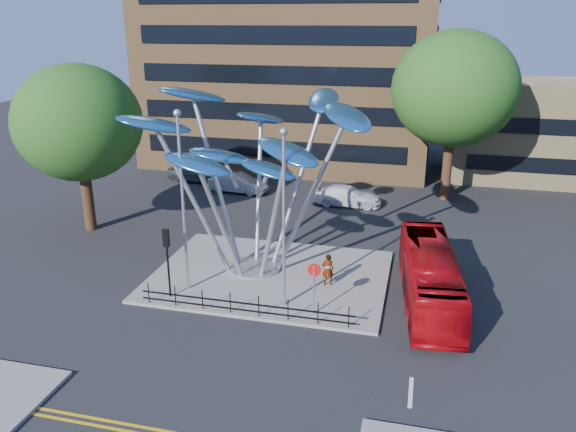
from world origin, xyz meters
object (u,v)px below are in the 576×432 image
(parked_car_left, at_px, (194,173))
(leaf_sculpture, at_px, (252,143))
(street_lamp_right, at_px, (284,204))
(parked_car_right, at_px, (348,196))
(no_entry_sign_island, at_px, (314,280))
(parked_car_mid, at_px, (238,183))
(tree_right, at_px, (455,89))
(traffic_light_island, at_px, (167,249))
(pedestrian, at_px, (328,269))
(street_lamp_left, at_px, (182,187))
(red_bus, at_px, (430,276))
(tree_left, at_px, (78,123))

(parked_car_left, bearing_deg, leaf_sculpture, -140.13)
(street_lamp_right, height_order, parked_car_right, street_lamp_right)
(no_entry_sign_island, xyz_separation_m, parked_car_mid, (-9.44, 17.34, -1.07))
(tree_right, xyz_separation_m, street_lamp_right, (-7.50, -19.00, -2.94))
(traffic_light_island, distance_m, pedestrian, 7.89)
(street_lamp_left, distance_m, parked_car_mid, 17.25)
(street_lamp_left, bearing_deg, street_lamp_right, -5.71)
(pedestrian, distance_m, parked_car_mid, 17.21)
(leaf_sculpture, bearing_deg, parked_car_mid, 112.17)
(parked_car_mid, bearing_deg, street_lamp_right, -149.84)
(street_lamp_right, bearing_deg, red_bus, 18.89)
(tree_right, distance_m, leaf_sculpture, 18.37)
(street_lamp_left, bearing_deg, pedestrian, 17.14)
(street_lamp_right, xyz_separation_m, parked_car_mid, (-7.94, 16.86, -4.35))
(tree_right, distance_m, red_bus, 18.10)
(parked_car_right, bearing_deg, tree_right, -63.95)
(street_lamp_left, bearing_deg, parked_car_left, 111.97)
(pedestrian, bearing_deg, traffic_light_island, 8.50)
(tree_right, relative_size, pedestrian, 7.34)
(street_lamp_left, relative_size, traffic_light_island, 2.57)
(no_entry_sign_island, relative_size, parked_car_left, 0.56)
(parked_car_right, bearing_deg, no_entry_sign_island, -176.85)
(tree_left, bearing_deg, tree_right, 28.61)
(parked_car_right, bearing_deg, street_lamp_right, 177.78)
(no_entry_sign_island, relative_size, pedestrian, 1.48)
(street_lamp_left, height_order, red_bus, street_lamp_left)
(tree_right, bearing_deg, pedestrian, -109.73)
(tree_left, relative_size, street_lamp_left, 1.17)
(red_bus, distance_m, parked_car_left, 25.26)
(street_lamp_right, bearing_deg, parked_car_left, 123.30)
(tree_right, relative_size, parked_car_mid, 2.67)
(street_lamp_left, relative_size, parked_car_right, 1.84)
(tree_right, height_order, street_lamp_right, tree_right)
(tree_left, xyz_separation_m, traffic_light_island, (9.00, -7.50, -4.18))
(street_lamp_left, relative_size, no_entry_sign_island, 3.59)
(tree_left, bearing_deg, parked_car_left, 80.19)
(parked_car_left, bearing_deg, street_lamp_right, -139.73)
(no_entry_sign_island, relative_size, red_bus, 0.26)
(leaf_sculpture, height_order, parked_car_left, leaf_sculpture)
(parked_car_left, bearing_deg, no_entry_sign_island, -137.36)
(street_lamp_left, height_order, parked_car_left, street_lamp_left)
(red_bus, bearing_deg, parked_car_right, 107.06)
(leaf_sculpture, height_order, no_entry_sign_island, leaf_sculpture)
(tree_right, xyz_separation_m, street_lamp_left, (-12.50, -18.50, -2.68))
(street_lamp_left, distance_m, red_bus, 12.30)
(tree_right, bearing_deg, street_lamp_left, -124.05)
(tree_left, bearing_deg, parked_car_right, 29.86)
(tree_left, xyz_separation_m, street_lamp_right, (14.50, -7.00, -1.70))
(tree_right, relative_size, leaf_sculpture, 0.95)
(pedestrian, height_order, parked_car_left, pedestrian)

